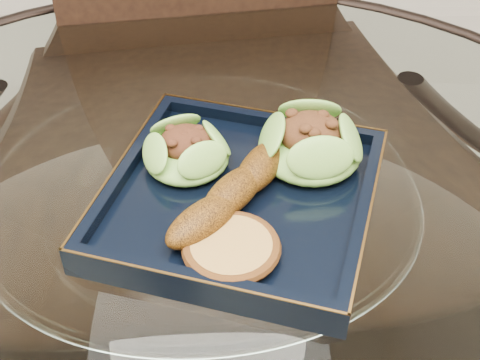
{
  "coord_description": "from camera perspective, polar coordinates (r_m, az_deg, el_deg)",
  "views": [
    {
      "loc": [
        0.02,
        -0.49,
        1.25
      ],
      "look_at": [
        0.04,
        0.03,
        0.8
      ],
      "focal_mm": 50.0,
      "sensor_mm": 36.0,
      "label": 1
    }
  ],
  "objects": [
    {
      "name": "dining_table",
      "position": [
        0.81,
        -2.75,
        -12.23
      ],
      "size": [
        1.13,
        1.13,
        0.77
      ],
      "color": "white",
      "rests_on": "ground"
    },
    {
      "name": "dining_chair",
      "position": [
        1.07,
        -2.24,
        3.22
      ],
      "size": [
        0.52,
        0.52,
        1.07
      ],
      "rotation": [
        0.0,
        0.0,
        0.14
      ],
      "color": "black",
      "rests_on": "ground"
    },
    {
      "name": "lettuce_wrap_right",
      "position": [
        0.73,
        6.01,
        2.88
      ],
      "size": [
        0.15,
        0.15,
        0.04
      ],
      "primitive_type": "ellipsoid",
      "rotation": [
        0.0,
        0.0,
        -0.43
      ],
      "color": "#528F29",
      "rests_on": "navy_plate"
    },
    {
      "name": "lettuce_wrap_left",
      "position": [
        0.72,
        -4.58,
        2.27
      ],
      "size": [
        0.09,
        0.09,
        0.03
      ],
      "primitive_type": "ellipsoid",
      "rotation": [
        0.0,
        0.0,
        0.01
      ],
      "color": "#4F8E29",
      "rests_on": "navy_plate"
    },
    {
      "name": "roasted_plantain",
      "position": [
        0.67,
        -0.62,
        -1.07
      ],
      "size": [
        0.14,
        0.17,
        0.03
      ],
      "primitive_type": "ellipsoid",
      "rotation": [
        0.0,
        0.0,
        0.92
      ],
      "color": "#6A3C0B",
      "rests_on": "navy_plate"
    },
    {
      "name": "navy_plate",
      "position": [
        0.7,
        0.0,
        -1.86
      ],
      "size": [
        0.34,
        0.34,
        0.02
      ],
      "primitive_type": "cube",
      "rotation": [
        0.0,
        0.0,
        -0.32
      ],
      "color": "black",
      "rests_on": "dining_table"
    },
    {
      "name": "crumb_patty",
      "position": [
        0.63,
        -0.75,
        -5.92
      ],
      "size": [
        0.1,
        0.1,
        0.02
      ],
      "primitive_type": "cylinder",
      "rotation": [
        0.0,
        0.0,
        -0.29
      ],
      "color": "gold",
      "rests_on": "navy_plate"
    }
  ]
}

